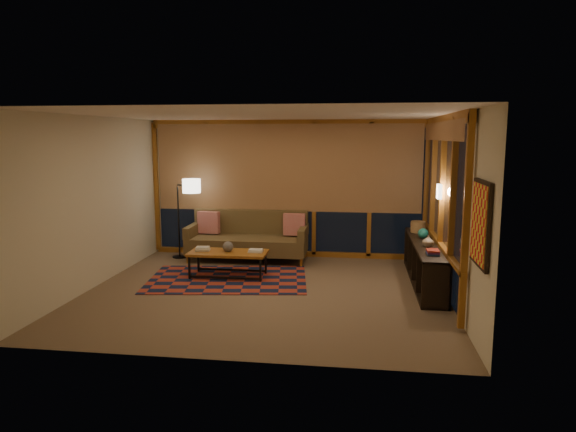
# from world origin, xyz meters

# --- Properties ---
(floor) EXTENTS (5.50, 5.00, 0.01)m
(floor) POSITION_xyz_m (0.00, 0.00, 0.00)
(floor) COLOR #7C644F
(floor) RESTS_ON ground
(ceiling) EXTENTS (5.50, 5.00, 0.01)m
(ceiling) POSITION_xyz_m (0.00, 0.00, 2.70)
(ceiling) COLOR white
(ceiling) RESTS_ON walls
(walls) EXTENTS (5.51, 5.01, 2.70)m
(walls) POSITION_xyz_m (0.00, 0.00, 1.35)
(walls) COLOR beige
(walls) RESTS_ON floor
(window_wall_back) EXTENTS (5.30, 0.16, 2.60)m
(window_wall_back) POSITION_xyz_m (0.00, 2.43, 1.35)
(window_wall_back) COLOR #9E5121
(window_wall_back) RESTS_ON walls
(window_wall_right) EXTENTS (0.16, 3.70, 2.60)m
(window_wall_right) POSITION_xyz_m (2.68, 0.60, 1.35)
(window_wall_right) COLOR #9E5121
(window_wall_right) RESTS_ON walls
(wall_art) EXTENTS (0.06, 0.74, 0.94)m
(wall_art) POSITION_xyz_m (2.71, -1.85, 1.45)
(wall_art) COLOR red
(wall_art) RESTS_ON walls
(wall_sconce) EXTENTS (0.12, 0.18, 0.22)m
(wall_sconce) POSITION_xyz_m (2.62, 0.45, 1.55)
(wall_sconce) COLOR white
(wall_sconce) RESTS_ON walls
(sofa) EXTENTS (2.27, 0.93, 0.93)m
(sofa) POSITION_xyz_m (-0.70, 1.94, 0.46)
(sofa) COLOR brown
(sofa) RESTS_ON floor
(pillow_left) EXTENTS (0.44, 0.18, 0.43)m
(pillow_left) POSITION_xyz_m (-1.51, 2.09, 0.68)
(pillow_left) COLOR red
(pillow_left) RESTS_ON sofa
(pillow_right) EXTENTS (0.42, 0.14, 0.42)m
(pillow_right) POSITION_xyz_m (0.19, 2.09, 0.67)
(pillow_right) COLOR red
(pillow_right) RESTS_ON sofa
(area_rug) EXTENTS (2.82, 2.07, 0.01)m
(area_rug) POSITION_xyz_m (-0.75, 0.58, 0.01)
(area_rug) COLOR #A43624
(area_rug) RESTS_ON floor
(coffee_table) EXTENTS (1.32, 0.61, 0.44)m
(coffee_table) POSITION_xyz_m (-0.78, 0.73, 0.22)
(coffee_table) COLOR #9E5121
(coffee_table) RESTS_ON floor
(book_stack_a) EXTENTS (0.25, 0.21, 0.07)m
(book_stack_a) POSITION_xyz_m (-1.23, 0.74, 0.47)
(book_stack_a) COLOR silver
(book_stack_a) RESTS_ON coffee_table
(book_stack_b) EXTENTS (0.24, 0.19, 0.05)m
(book_stack_b) POSITION_xyz_m (-0.31, 0.76, 0.46)
(book_stack_b) COLOR silver
(book_stack_b) RESTS_ON coffee_table
(ceramic_pot) EXTENTS (0.22, 0.22, 0.18)m
(ceramic_pot) POSITION_xyz_m (-0.78, 0.74, 0.53)
(ceramic_pot) COLOR #252525
(ceramic_pot) RESTS_ON coffee_table
(floor_lamp) EXTENTS (0.62, 0.53, 1.59)m
(floor_lamp) POSITION_xyz_m (-2.10, 2.00, 0.79)
(floor_lamp) COLOR black
(floor_lamp) RESTS_ON floor
(bookshelf) EXTENTS (0.40, 2.73, 0.68)m
(bookshelf) POSITION_xyz_m (2.49, 0.81, 0.34)
(bookshelf) COLOR #2F2217
(bookshelf) RESTS_ON floor
(basket) EXTENTS (0.27, 0.27, 0.20)m
(basket) POSITION_xyz_m (2.47, 1.69, 0.78)
(basket) COLOR #AD7C51
(basket) RESTS_ON bookshelf
(teal_bowl) EXTENTS (0.19, 0.19, 0.17)m
(teal_bowl) POSITION_xyz_m (2.49, 1.12, 0.77)
(teal_bowl) COLOR #1C756C
(teal_bowl) RESTS_ON bookshelf
(vase) EXTENTS (0.22, 0.22, 0.18)m
(vase) POSITION_xyz_m (2.49, 0.47, 0.77)
(vase) COLOR tan
(vase) RESTS_ON bookshelf
(shelf_book_stack) EXTENTS (0.17, 0.23, 0.07)m
(shelf_book_stack) POSITION_xyz_m (2.49, -0.07, 0.71)
(shelf_book_stack) COLOR silver
(shelf_book_stack) RESTS_ON bookshelf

